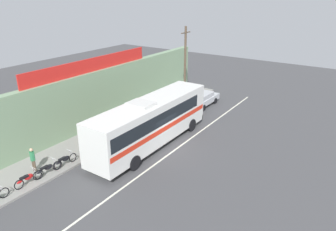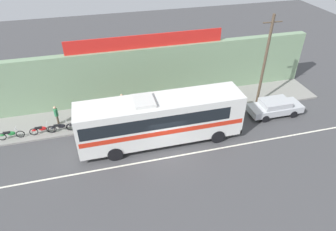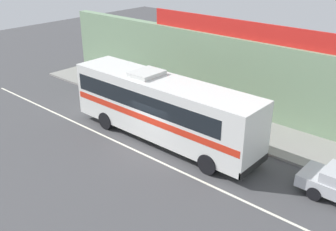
# 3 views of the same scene
# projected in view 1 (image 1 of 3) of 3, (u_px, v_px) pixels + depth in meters

# --- Properties ---
(ground_plane) EXTENTS (70.00, 70.00, 0.00)m
(ground_plane) POSITION_uv_depth(u_px,v_px,m) (165.00, 148.00, 23.44)
(ground_plane) COLOR #444447
(sidewalk_slab) EXTENTS (30.00, 3.60, 0.14)m
(sidewalk_slab) POSITION_uv_depth(u_px,v_px,m) (114.00, 131.00, 26.11)
(sidewalk_slab) COLOR gray
(sidewalk_slab) RESTS_ON ground_plane
(storefront_facade) EXTENTS (30.00, 0.70, 4.80)m
(storefront_facade) POSITION_uv_depth(u_px,v_px,m) (93.00, 100.00, 26.36)
(storefront_facade) COLOR gray
(storefront_facade) RESTS_ON ground_plane
(storefront_billboard) EXTENTS (12.96, 0.12, 1.10)m
(storefront_billboard) POSITION_uv_depth(u_px,v_px,m) (92.00, 65.00, 25.40)
(storefront_billboard) COLOR red
(storefront_billboard) RESTS_ON storefront_facade
(road_center_stripe) EXTENTS (30.00, 0.14, 0.01)m
(road_center_stripe) POSITION_uv_depth(u_px,v_px,m) (174.00, 151.00, 23.02)
(road_center_stripe) COLOR silver
(road_center_stripe) RESTS_ON ground_plane
(intercity_bus) EXTENTS (11.64, 2.64, 3.78)m
(intercity_bus) POSITION_uv_depth(u_px,v_px,m) (151.00, 120.00, 23.06)
(intercity_bus) COLOR silver
(intercity_bus) RESTS_ON ground_plane
(parked_car) EXTENTS (4.42, 1.82, 1.37)m
(parked_car) POSITION_uv_depth(u_px,v_px,m) (202.00, 99.00, 31.73)
(parked_car) COLOR #B7BABF
(parked_car) RESTS_ON ground_plane
(utility_pole) EXTENTS (1.60, 0.22, 7.70)m
(utility_pole) POSITION_uv_depth(u_px,v_px,m) (185.00, 65.00, 30.91)
(utility_pole) COLOR brown
(utility_pole) RESTS_ON sidewalk_slab
(motorcycle_black) EXTENTS (1.83, 0.56, 0.94)m
(motorcycle_black) POSITION_uv_depth(u_px,v_px,m) (28.00, 178.00, 18.63)
(motorcycle_black) COLOR black
(motorcycle_black) RESTS_ON sidewalk_slab
(motorcycle_purple) EXTENTS (1.83, 0.56, 0.94)m
(motorcycle_purple) POSITION_uv_depth(u_px,v_px,m) (65.00, 160.00, 20.65)
(motorcycle_purple) COLOR black
(motorcycle_purple) RESTS_ON sidewalk_slab
(motorcycle_red) EXTENTS (1.92, 0.56, 0.94)m
(motorcycle_red) POSITION_uv_depth(u_px,v_px,m) (47.00, 169.00, 19.65)
(motorcycle_red) COLOR black
(motorcycle_red) RESTS_ON sidewalk_slab
(pedestrian_near_shop) EXTENTS (0.30, 0.48, 1.65)m
(pedestrian_near_shop) POSITION_uv_depth(u_px,v_px,m) (33.00, 158.00, 19.82)
(pedestrian_near_shop) COLOR brown
(pedestrian_near_shop) RESTS_ON sidewalk_slab
(pedestrian_far_right) EXTENTS (0.30, 0.48, 1.69)m
(pedestrian_far_right) POSITION_uv_depth(u_px,v_px,m) (89.00, 128.00, 24.02)
(pedestrian_far_right) COLOR brown
(pedestrian_far_right) RESTS_ON sidewalk_slab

